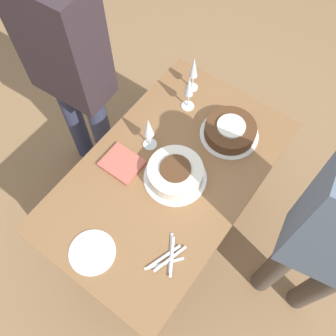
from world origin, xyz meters
TOP-DOWN VIEW (x-y plane):
  - ground_plane at (0.00, 0.00)m, footprint 12.00×12.00m
  - dining_table at (0.00, 0.00)m, footprint 1.24×0.75m
  - cake_center_white at (-0.00, -0.04)m, footprint 0.29×0.29m
  - cake_front_chocolate at (0.35, -0.12)m, footprint 0.29×0.29m
  - wine_glass_near at (0.49, 0.20)m, footprint 0.06×0.06m
  - wine_glass_far at (0.37, 0.15)m, footprint 0.07×0.07m
  - wine_glass_extra at (0.07, 0.16)m, footprint 0.07×0.07m
  - dessert_plate_left at (-0.49, 0.03)m, footprint 0.20×0.20m
  - fork_pile at (-0.32, -0.24)m, footprint 0.20×0.12m
  - napkin_stack at (-0.09, 0.20)m, footprint 0.15×0.18m
  - person_watching at (0.11, 0.68)m, footprint 0.24×0.41m

SIDE VIEW (x-z plane):
  - ground_plane at x=0.00m, z-range 0.00..0.00m
  - dining_table at x=0.00m, z-range 0.23..0.96m
  - dessert_plate_left at x=-0.49m, z-range 0.73..0.73m
  - fork_pile at x=-0.32m, z-range 0.73..0.74m
  - napkin_stack at x=-0.09m, z-range 0.73..0.75m
  - cake_front_chocolate at x=0.35m, z-range 0.72..0.80m
  - cake_center_white at x=0.00m, z-range 0.72..0.82m
  - wine_glass_extra at x=0.07m, z-range 0.76..0.97m
  - wine_glass_near at x=0.49m, z-range 0.76..0.97m
  - wine_glass_far at x=0.37m, z-range 0.76..0.98m
  - person_watching at x=0.11m, z-range 0.16..1.72m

